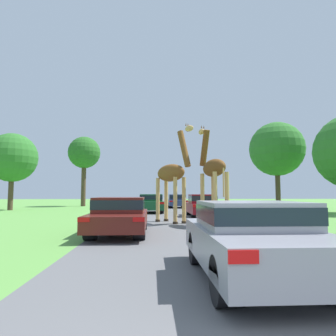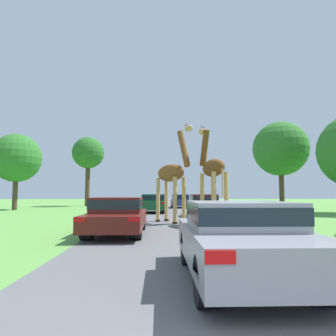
{
  "view_description": "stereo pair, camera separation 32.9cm",
  "coord_description": "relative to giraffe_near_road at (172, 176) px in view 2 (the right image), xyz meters",
  "views": [
    {
      "loc": [
        -1.16,
        -1.18,
        1.52
      ],
      "look_at": [
        -0.32,
        14.58,
        2.86
      ],
      "focal_mm": 32.0,
      "sensor_mm": 36.0,
      "label": 1
    },
    {
      "loc": [
        -0.83,
        -1.19,
        1.52
      ],
      "look_at": [
        -0.32,
        14.58,
        2.86
      ],
      "focal_mm": 32.0,
      "sensor_mm": 36.0,
      "label": 2
    }
  ],
  "objects": [
    {
      "name": "road",
      "position": [
        0.12,
        15.53,
        -2.44
      ],
      "size": [
        6.6,
        120.0,
        0.0
      ],
      "color": "#5B5B5E",
      "rests_on": "ground"
    },
    {
      "name": "giraffe_near_road",
      "position": [
        0.0,
        0.0,
        0.0
      ],
      "size": [
        1.99,
        2.64,
        5.04
      ],
      "rotation": [
        0.0,
        0.0,
        -2.55
      ],
      "color": "tan",
      "rests_on": "ground"
    },
    {
      "name": "giraffe_companion",
      "position": [
        1.87,
        -1.44,
        0.09
      ],
      "size": [
        1.18,
        2.77,
        5.08
      ],
      "rotation": [
        0.0,
        0.0,
        0.24
      ],
      "color": "tan",
      "rests_on": "ground"
    },
    {
      "name": "car_lead_maroon",
      "position": [
        0.75,
        -10.31,
        -1.7
      ],
      "size": [
        1.91,
        4.07,
        1.37
      ],
      "color": "gray",
      "rests_on": "ground"
    },
    {
      "name": "car_queue_right",
      "position": [
        1.63,
        16.48,
        -1.7
      ],
      "size": [
        1.9,
        4.28,
        1.41
      ],
      "color": "navy",
      "rests_on": "ground"
    },
    {
      "name": "car_queue_left",
      "position": [
        -1.11,
        8.23,
        -1.67
      ],
      "size": [
        1.92,
        4.06,
        1.45
      ],
      "color": "#144C28",
      "rests_on": "ground"
    },
    {
      "name": "car_far_ahead",
      "position": [
        -2.25,
        -4.26,
        -1.7
      ],
      "size": [
        1.98,
        4.69,
        1.37
      ],
      "color": "#561914",
      "rests_on": "ground"
    },
    {
      "name": "car_verge_right",
      "position": [
        2.3,
        4.23,
        -1.68
      ],
      "size": [
        1.83,
        4.16,
        1.45
      ],
      "color": "maroon",
      "rests_on": "ground"
    },
    {
      "name": "tree_centre_back",
      "position": [
        -9.25,
        20.68,
        3.91
      ],
      "size": [
        3.83,
        3.83,
        8.36
      ],
      "color": "#4C3828",
      "rests_on": "ground"
    },
    {
      "name": "tree_far_right",
      "position": [
        -13.93,
        12.44,
        2.35
      ],
      "size": [
        4.49,
        4.49,
        7.05
      ],
      "color": "#4C3828",
      "rests_on": "ground"
    },
    {
      "name": "tree_mid_field",
      "position": [
        11.31,
        13.15,
        3.45
      ],
      "size": [
        5.35,
        5.35,
        8.58
      ],
      "color": "#4C3828",
      "rests_on": "ground"
    }
  ]
}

